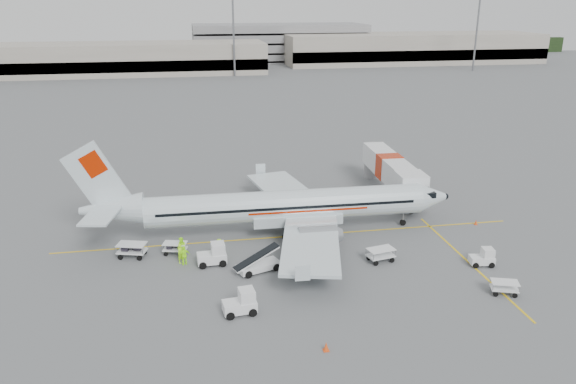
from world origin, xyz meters
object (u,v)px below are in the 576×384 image
(jet_bridge, at_px, (389,175))
(tug_mid, at_px, (239,302))
(tug_aft, at_px, (212,254))
(aircraft, at_px, (286,186))
(belt_loader, at_px, (258,257))
(tug_fore, at_px, (482,257))

(jet_bridge, relative_size, tug_mid, 7.37)
(tug_mid, distance_m, tug_aft, 8.45)
(aircraft, bearing_deg, tug_mid, -111.96)
(belt_loader, bearing_deg, tug_mid, -128.86)
(belt_loader, xyz_separation_m, tug_fore, (18.81, -2.27, -0.52))
(tug_mid, bearing_deg, tug_aft, 94.13)
(tug_fore, height_order, tug_aft, tug_aft)
(tug_aft, bearing_deg, jet_bridge, 32.03)
(aircraft, bearing_deg, jet_bridge, 35.10)
(jet_bridge, distance_m, belt_loader, 24.10)
(jet_bridge, height_order, tug_aft, jet_bridge)
(belt_loader, relative_size, tug_aft, 1.94)
(jet_bridge, distance_m, tug_fore, 19.17)
(aircraft, bearing_deg, tug_aft, -142.05)
(tug_mid, height_order, tug_aft, tug_aft)
(tug_fore, bearing_deg, aircraft, 155.22)
(belt_loader, relative_size, tug_mid, 2.00)
(tug_aft, bearing_deg, belt_loader, -30.31)
(aircraft, distance_m, jet_bridge, 16.62)
(aircraft, relative_size, jet_bridge, 1.99)
(jet_bridge, xyz_separation_m, tug_aft, (-21.04, -14.84, -1.35))
(aircraft, height_order, jet_bridge, aircraft)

